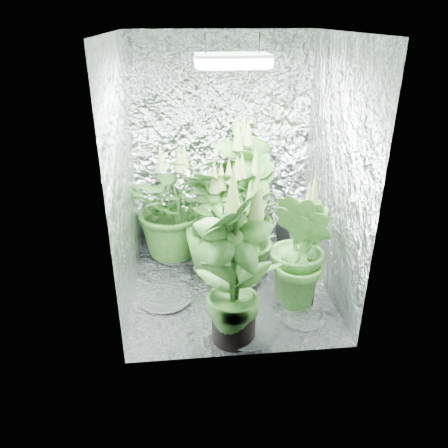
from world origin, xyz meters
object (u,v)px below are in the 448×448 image
plant_d (216,224)px  plant_g (301,250)px  grow_lamp (232,61)px  plant_a (175,204)px  plant_b (246,192)px  plant_f (234,267)px  circulation_fan (285,237)px  plant_c (247,213)px  plant_e (239,238)px

plant_d → plant_g: 0.81m
plant_g → grow_lamp: bearing=153.0°
grow_lamp → plant_g: grow_lamp is taller
plant_a → plant_b: size_ratio=0.84×
plant_f → circulation_fan: (0.66, 1.23, -0.45)m
plant_b → plant_d: 0.51m
plant_d → plant_f: (0.05, -0.89, 0.11)m
plant_b → circulation_fan: bearing=-4.0°
plant_d → plant_c: bearing=26.7°
plant_b → circulation_fan: size_ratio=3.85×
grow_lamp → circulation_fan: size_ratio=1.45×
plant_c → plant_g: 0.75m
circulation_fan → plant_b: bearing=161.1°
plant_a → plant_d: plant_a is taller
plant_e → circulation_fan: size_ratio=2.67×
plant_f → plant_c: bearing=77.0°
grow_lamp → plant_f: 1.38m
plant_d → plant_b: bearing=49.1°
plant_c → circulation_fan: size_ratio=3.17×
plant_b → plant_g: (0.29, -0.90, -0.13)m
plant_b → plant_f: 1.29m
plant_f → circulation_fan: size_ratio=3.72×
plant_c → plant_g: (0.32, -0.68, -0.02)m
plant_f → plant_g: 0.67m
plant_a → plant_e: plant_a is taller
plant_c → plant_g: size_ratio=1.04×
plant_a → plant_d: 0.51m
plant_a → plant_f: bearing=-72.5°
grow_lamp → plant_b: grow_lamp is taller
plant_a → plant_f: plant_f is taller
plant_c → plant_f: (-0.24, -1.04, 0.09)m
plant_d → circulation_fan: bearing=25.8°
grow_lamp → plant_b: 1.38m
plant_c → plant_f: size_ratio=0.85×
plant_e → plant_f: bearing=-100.2°
grow_lamp → plant_d: size_ratio=0.47×
plant_e → plant_f: (-0.13, -0.72, 0.16)m
plant_a → plant_d: size_ratio=1.04×
plant_g → plant_c: bearing=115.2°
plant_b → plant_d: size_ratio=1.24×
plant_b → plant_e: (-0.14, -0.54, -0.19)m
plant_d → plant_g: (0.61, -0.53, 0.00)m
grow_lamp → plant_b: size_ratio=0.38×
plant_c → circulation_fan: (0.42, 0.20, -0.36)m
plant_f → plant_d: bearing=93.3°
grow_lamp → plant_d: (-0.10, 0.27, -1.33)m
plant_c → plant_d: plant_c is taller
plant_a → circulation_fan: bearing=-1.5°
plant_e → circulation_fan: bearing=44.3°
plant_a → plant_c: size_ratio=1.01×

